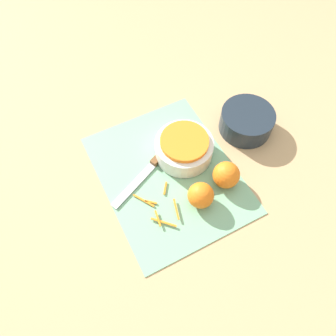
{
  "coord_description": "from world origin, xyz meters",
  "views": [
    {
      "loc": [
        0.41,
        -0.21,
        0.83
      ],
      "look_at": [
        0.0,
        0.0,
        0.04
      ],
      "focal_mm": 35.0,
      "sensor_mm": 36.0,
      "label": 1
    }
  ],
  "objects_px": {
    "knife": "(155,162)",
    "orange_left": "(201,195)",
    "bowl_dark": "(246,121)",
    "orange_right": "(226,175)",
    "bowl_speckled": "(184,147)"
  },
  "relations": [
    {
      "from": "bowl_speckled",
      "to": "bowl_dark",
      "type": "bearing_deg",
      "value": 90.02
    },
    {
      "from": "bowl_speckled",
      "to": "bowl_dark",
      "type": "distance_m",
      "value": 0.22
    },
    {
      "from": "orange_left",
      "to": "orange_right",
      "type": "bearing_deg",
      "value": 102.61
    },
    {
      "from": "knife",
      "to": "orange_left",
      "type": "height_order",
      "value": "orange_left"
    },
    {
      "from": "bowl_speckled",
      "to": "orange_right",
      "type": "distance_m",
      "value": 0.15
    },
    {
      "from": "bowl_speckled",
      "to": "knife",
      "type": "bearing_deg",
      "value": -96.44
    },
    {
      "from": "knife",
      "to": "orange_left",
      "type": "xyz_separation_m",
      "value": [
        0.17,
        0.06,
        0.03
      ]
    },
    {
      "from": "bowl_dark",
      "to": "orange_right",
      "type": "distance_m",
      "value": 0.21
    },
    {
      "from": "bowl_dark",
      "to": "orange_right",
      "type": "relative_size",
      "value": 2.16
    },
    {
      "from": "orange_left",
      "to": "orange_right",
      "type": "height_order",
      "value": "orange_right"
    },
    {
      "from": "bowl_speckled",
      "to": "orange_left",
      "type": "bearing_deg",
      "value": -12.69
    },
    {
      "from": "bowl_dark",
      "to": "orange_right",
      "type": "bearing_deg",
      "value": -49.99
    },
    {
      "from": "knife",
      "to": "bowl_speckled",
      "type": "bearing_deg",
      "value": 148.76
    },
    {
      "from": "orange_left",
      "to": "orange_right",
      "type": "xyz_separation_m",
      "value": [
        -0.02,
        0.09,
        0.0
      ]
    },
    {
      "from": "knife",
      "to": "orange_right",
      "type": "relative_size",
      "value": 3.27
    }
  ]
}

